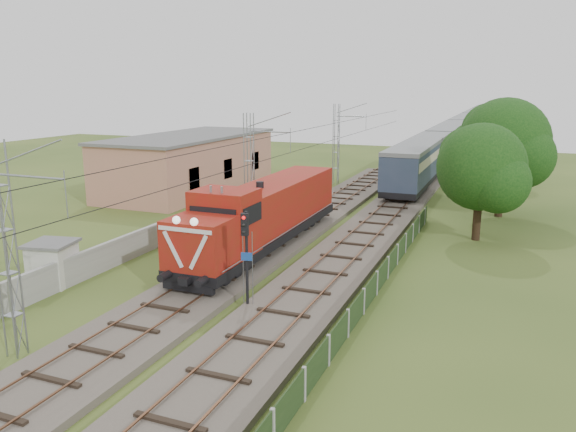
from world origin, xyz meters
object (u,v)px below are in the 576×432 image
at_px(locomotive, 264,214).
at_px(relay_hut, 53,263).
at_px(coach_rake, 464,126).
at_px(signal_post, 246,244).

height_order(locomotive, relay_hut, locomotive).
distance_m(locomotive, coach_rake, 76.55).
bearing_deg(signal_post, locomotive, 109.50).
xyz_separation_m(coach_rake, signal_post, (-1.91, -85.10, 0.42)).
relative_size(locomotive, relay_hut, 6.96).
bearing_deg(relay_hut, coach_rake, 81.76).
bearing_deg(locomotive, signal_post, -70.50).
xyz_separation_m(locomotive, signal_post, (3.09, -8.72, 0.80)).
height_order(coach_rake, relay_hut, coach_rake).
bearing_deg(signal_post, coach_rake, 88.71).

